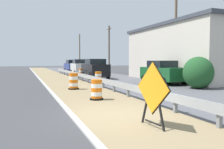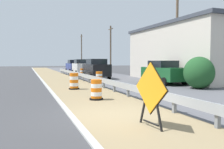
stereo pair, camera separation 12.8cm
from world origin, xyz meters
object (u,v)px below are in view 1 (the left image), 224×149
car_trailing_far_lane (80,67)px  traffic_barrel_nearest (97,91)px  car_lead_near_lane (95,69)px  car_trailing_near_lane (71,64)px  utility_pole_mid (109,48)px  traffic_barrel_mid (98,78)px  car_mid_far_lane (163,72)px  car_lead_far_lane (73,66)px  traffic_barrel_close (74,82)px  utility_pole_far (80,51)px  utility_pole_near (176,35)px  warning_sign_diamond (153,91)px  car_distant_a (83,65)px  traffic_barrel_far (81,73)px

car_trailing_far_lane → traffic_barrel_nearest: bearing=169.9°
car_lead_near_lane → car_trailing_near_lane: 31.44m
car_trailing_near_lane → traffic_barrel_nearest: bearing=-9.4°
car_lead_near_lane → utility_pole_mid: (5.45, 10.51, 2.78)m
traffic_barrel_nearest → car_trailing_far_lane: car_trailing_far_lane is taller
traffic_barrel_mid → car_trailing_far_lane: car_trailing_far_lane is taller
car_trailing_near_lane → car_mid_far_lane: car_trailing_near_lane is taller
car_lead_far_lane → car_mid_far_lane: 20.46m
traffic_barrel_mid → utility_pole_mid: 17.03m
traffic_barrel_close → car_mid_far_lane: size_ratio=0.24×
traffic_barrel_mid → utility_pole_far: 36.92m
car_lead_near_lane → utility_pole_mid: 12.17m
utility_pole_near → utility_pole_mid: size_ratio=1.15×
warning_sign_diamond → utility_pole_near: size_ratio=0.23×
traffic_barrel_close → car_mid_far_lane: bearing=9.2°
car_mid_far_lane → car_distant_a: car_distant_a is taller
car_lead_far_lane → utility_pole_far: size_ratio=0.54×
utility_pole_mid → car_distant_a: bearing=98.3°
utility_pole_far → car_mid_far_lane: bearing=-92.7°
utility_pole_near → traffic_barrel_close: bearing=-161.5°
traffic_barrel_far → car_lead_far_lane: bearing=84.3°
car_distant_a → utility_pole_mid: size_ratio=0.60×
traffic_barrel_mid → car_lead_near_lane: bearing=76.7°
car_trailing_near_lane → car_mid_far_lane: bearing=0.3°
car_lead_near_lane → utility_pole_far: utility_pole_far is taller
car_distant_a → traffic_barrel_close: bearing=-16.3°
warning_sign_diamond → car_trailing_far_lane: 26.00m
utility_pole_near → traffic_barrel_far: bearing=134.1°
car_trailing_far_lane → traffic_barrel_close: bearing=166.3°
traffic_barrel_close → utility_pole_far: utility_pole_far is taller
traffic_barrel_far → car_trailing_far_lane: (0.94, 4.90, 0.59)m
car_trailing_near_lane → utility_pole_near: 36.68m
utility_pole_near → car_lead_far_lane: bearing=109.8°
warning_sign_diamond → utility_pole_near: 17.01m
car_lead_near_lane → car_distant_a: bearing=-9.7°
traffic_barrel_far → utility_pole_far: utility_pole_far is taller
traffic_barrel_far → car_lead_far_lane: car_lead_far_lane is taller
car_distant_a → traffic_barrel_mid: bearing=-12.4°
car_trailing_far_lane → car_lead_near_lane: bearing=-179.8°
traffic_barrel_far → utility_pole_near: size_ratio=0.12×
traffic_barrel_mid → utility_pole_mid: (6.59, 15.33, 3.40)m
traffic_barrel_far → car_trailing_far_lane: car_trailing_far_lane is taller
car_distant_a → utility_pole_far: size_ratio=0.53×
car_lead_far_lane → utility_pole_near: 19.27m
traffic_barrel_far → utility_pole_near: 11.39m
traffic_barrel_nearest → car_lead_near_lane: bearing=73.8°
traffic_barrel_nearest → traffic_barrel_far: traffic_barrel_far is taller
car_lead_near_lane → utility_pole_mid: utility_pole_mid is taller
car_mid_far_lane → utility_pole_far: (1.84, 38.72, 3.31)m
car_lead_near_lane → traffic_barrel_mid: bearing=167.3°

